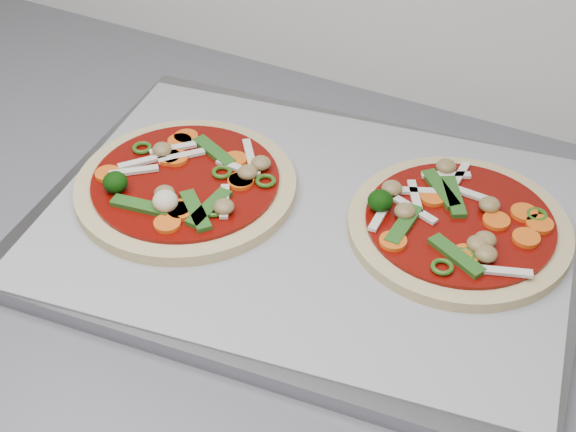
% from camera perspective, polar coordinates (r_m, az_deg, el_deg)
% --- Properties ---
extents(baking_tray, '(0.54, 0.43, 0.02)m').
position_cam_1_polar(baking_tray, '(0.77, 1.44, -0.69)').
color(baking_tray, gray).
rests_on(baking_tray, countertop).
extents(parchment, '(0.53, 0.42, 0.00)m').
position_cam_1_polar(parchment, '(0.76, 1.45, -0.17)').
color(parchment, gray).
rests_on(parchment, baking_tray).
extents(pizza_left, '(0.25, 0.25, 0.04)m').
position_cam_1_polar(pizza_left, '(0.79, -7.27, 2.24)').
color(pizza_left, tan).
rests_on(pizza_left, parchment).
extents(pizza_right, '(0.28, 0.28, 0.03)m').
position_cam_1_polar(pizza_right, '(0.76, 11.95, -0.60)').
color(pizza_right, tan).
rests_on(pizza_right, parchment).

